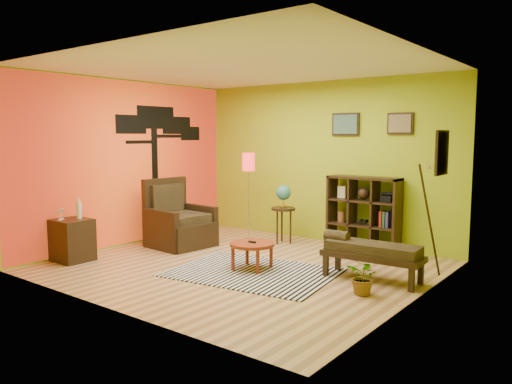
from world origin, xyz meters
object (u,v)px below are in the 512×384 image
Objects in this scene: potted_plant at (364,281)px; globe_table at (283,199)px; cube_shelf at (364,213)px; coffee_table at (252,246)px; side_cabinet at (72,240)px; floor_lamp at (249,170)px; bench at (370,251)px; armchair at (178,226)px.

globe_table is at bearing 143.25° from potted_plant.
coffee_table is at bearing -108.17° from cube_shelf.
side_cabinet is at bearing -164.24° from potted_plant.
floor_lamp reaches higher than globe_table.
coffee_table is 1.60m from bench.
coffee_table reaches higher than potted_plant.
bench is at bearing 24.32° from side_cabinet.
armchair is at bearing 73.78° from side_cabinet.
armchair reaches higher than globe_table.
bench is (1.51, 0.53, 0.05)m from coffee_table.
side_cabinet is (-0.49, -1.68, -0.02)m from armchair.
side_cabinet is at bearing -133.05° from cube_shelf.
cube_shelf is (1.94, 0.58, -0.66)m from floor_lamp.
globe_table is 2.47m from bench.
side_cabinet is at bearing -155.68° from bench.
potted_plant is (1.72, -0.08, -0.16)m from coffee_table.
floor_lamp is 0.82m from globe_table.
bench is (2.15, -1.16, -0.38)m from globe_table.
coffee_table is at bearing -160.55° from bench.
potted_plant is at bearing -36.75° from globe_table.
side_cabinet is at bearing -152.83° from coffee_table.
bench is at bearing -62.05° from cube_shelf.
floor_lamp is at bearing 57.52° from armchair.
cube_shelf is (3.11, 3.33, 0.28)m from side_cabinet.
bench reaches higher than potted_plant.
coffee_table is 0.62× the size of globe_table.
cube_shelf reaches higher than bench.
armchair is 0.73× the size of floor_lamp.
side_cabinet reaches higher than coffee_table.
potted_plant is at bearing -27.91° from floor_lamp.
potted_plant is at bearing -7.96° from armchair.
globe_table is (1.79, 2.93, 0.45)m from side_cabinet.
cube_shelf is at bearing 32.15° from armchair.
floor_lamp reaches higher than potted_plant.
cube_shelf is at bearing 16.65° from floor_lamp.
floor_lamp is (0.68, 1.07, 0.92)m from armchair.
potted_plant is at bearing -70.58° from bench.
armchair is (-1.94, 0.44, 0.01)m from coffee_table.
potted_plant is (4.15, 1.17, -0.15)m from side_cabinet.
armchair is at bearing -178.41° from bench.
coffee_table is 1.86m from globe_table.
bench is 0.68m from potted_plant.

